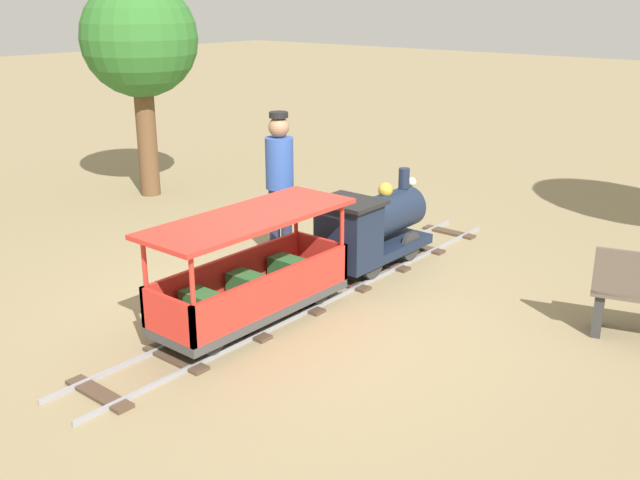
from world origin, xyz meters
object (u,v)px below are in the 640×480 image
Objects in this scene: passenger_car at (252,280)px; conductor_person at (280,174)px; oak_tree_near at (140,41)px; locomotive at (372,226)px.

conductor_person reaches higher than passenger_car.
oak_tree_near is (-4.30, 2.21, 1.75)m from passenger_car.
locomotive is 0.72× the size of passenger_car.
locomotive is 0.89× the size of conductor_person.
passenger_car is 1.23× the size of conductor_person.
conductor_person is 3.62m from oak_tree_near.
oak_tree_near is (-3.32, 0.78, 1.22)m from conductor_person.
passenger_car is at bearing -90.00° from locomotive.
conductor_person is (-0.98, 1.42, 0.53)m from passenger_car.
conductor_person is at bearing -13.26° from oak_tree_near.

